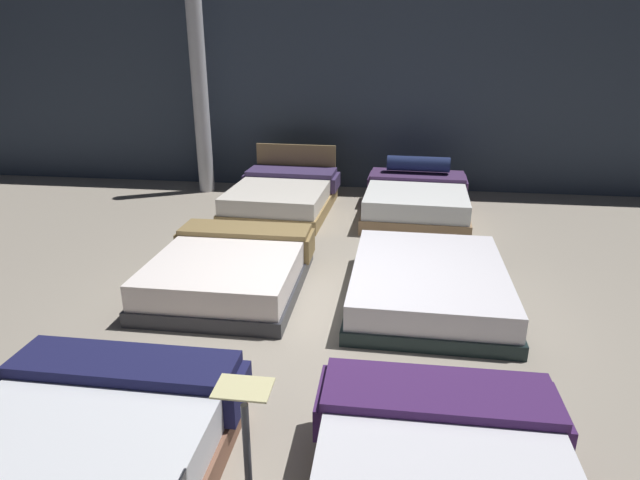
% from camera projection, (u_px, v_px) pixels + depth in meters
% --- Properties ---
extents(ground_plane, '(18.00, 18.00, 0.02)m').
position_uv_depth(ground_plane, '(320.00, 310.00, 5.50)').
color(ground_plane, gray).
extents(showroom_back_wall, '(18.00, 0.06, 3.50)m').
position_uv_depth(showroom_back_wall, '(358.00, 92.00, 9.61)').
color(showroom_back_wall, '#333D4C').
rests_on(showroom_back_wall, ground_plane).
extents(bed_0, '(1.69, 1.97, 0.53)m').
position_uv_depth(bed_0, '(73.00, 468.00, 3.13)').
color(bed_0, brown).
rests_on(bed_0, ground_plane).
extents(bed_2, '(1.63, 1.98, 0.49)m').
position_uv_depth(bed_2, '(230.00, 270.00, 5.91)').
color(bed_2, '#2D2E34').
rests_on(bed_2, ground_plane).
extents(bed_3, '(1.66, 2.18, 0.39)m').
position_uv_depth(bed_3, '(428.00, 283.00, 5.64)').
color(bed_3, black).
rests_on(bed_3, ground_plane).
extents(bed_4, '(1.64, 2.22, 0.91)m').
position_uv_depth(bed_4, '(283.00, 196.00, 8.69)').
color(bed_4, olive).
rests_on(bed_4, ground_plane).
extents(bed_5, '(1.68, 2.18, 0.82)m').
position_uv_depth(bed_5, '(416.00, 199.00, 8.41)').
color(bed_5, '#92714F').
rests_on(bed_5, ground_plane).
extents(support_pillar, '(0.27, 0.27, 3.50)m').
position_uv_depth(support_pillar, '(200.00, 94.00, 9.35)').
color(support_pillar, silver).
rests_on(support_pillar, ground_plane).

